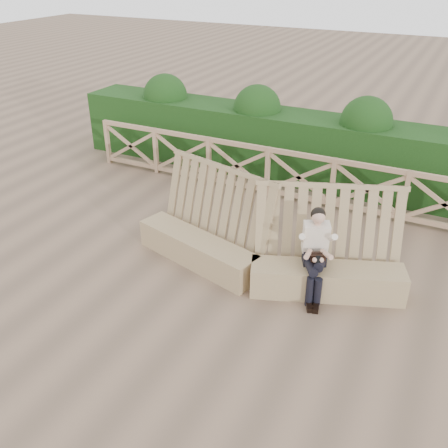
% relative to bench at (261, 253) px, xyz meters
% --- Properties ---
extents(ground, '(60.00, 60.00, 0.00)m').
position_rel_bench_xyz_m(ground, '(-0.37, -0.58, -0.41)').
color(ground, brown).
rests_on(ground, ground).
extents(bench, '(4.60, 1.53, 1.62)m').
position_rel_bench_xyz_m(bench, '(0.00, 0.00, 0.00)').
color(bench, '#957D55').
rests_on(bench, ground).
extents(woman, '(0.57, 0.87, 1.42)m').
position_rel_bench_xyz_m(woman, '(0.91, -0.08, 0.37)').
color(woman, black).
rests_on(woman, ground).
extents(guardrail, '(10.10, 0.09, 1.10)m').
position_rel_bench_xyz_m(guardrail, '(-0.37, 2.92, 0.14)').
color(guardrail, '#977557').
rests_on(guardrail, ground).
extents(hedge, '(12.00, 1.20, 1.50)m').
position_rel_bench_xyz_m(hedge, '(-0.37, 4.12, 0.34)').
color(hedge, black).
rests_on(hedge, ground).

